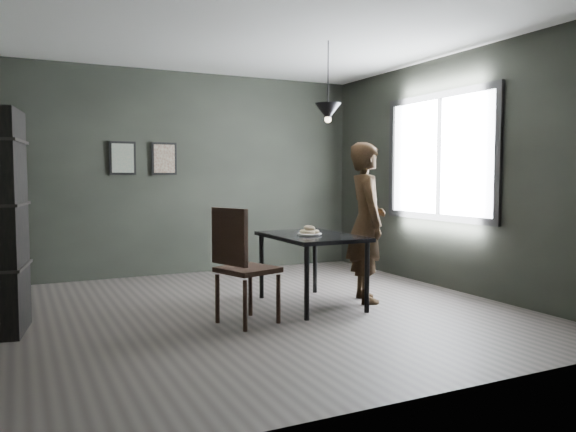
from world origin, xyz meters
name	(u,v)px	position (x,y,z in m)	size (l,w,h in m)	color
ground	(259,311)	(0.00, 0.00, 0.00)	(5.00, 5.00, 0.00)	#35302D
back_wall	(189,174)	(0.00, 2.50, 1.40)	(5.00, 0.10, 2.80)	black
ceiling	(258,29)	(0.00, 0.00, 2.80)	(5.00, 5.00, 0.02)	silver
window_assembly	(439,157)	(2.47, 0.20, 1.60)	(0.04, 1.96, 1.56)	white
cafe_table	(311,242)	(0.60, 0.00, 0.67)	(0.80, 1.20, 0.75)	black
white_plate	(309,235)	(0.55, -0.05, 0.76)	(0.23, 0.23, 0.01)	white
donut_pile	(309,231)	(0.55, -0.05, 0.79)	(0.20, 0.21, 0.09)	beige
woman	(366,222)	(1.23, -0.08, 0.86)	(0.63, 0.41, 1.73)	black
wood_chair	(240,259)	(-0.37, -0.42, 0.61)	(0.59, 0.59, 1.08)	black
pendant_lamp	(328,112)	(0.85, 0.10, 2.05)	(0.28, 0.28, 0.86)	black
framed_print_left	(123,158)	(-0.90, 2.47, 1.60)	(0.34, 0.04, 0.44)	black
framed_print_right	(164,159)	(-0.35, 2.47, 1.60)	(0.34, 0.04, 0.44)	black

